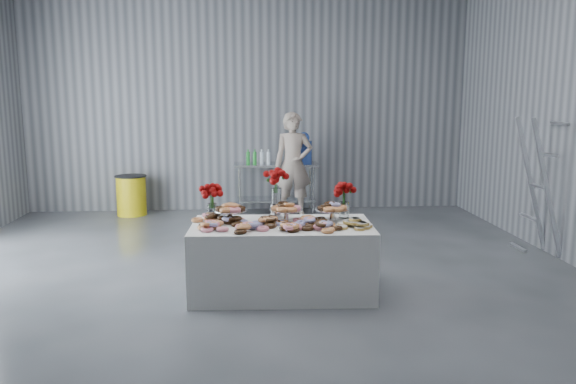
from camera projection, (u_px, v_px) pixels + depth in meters
name	position (u px, v px, depth m)	size (l,w,h in m)	color
ground	(252.00, 290.00, 6.11)	(9.00, 9.00, 0.00)	#36393E
room_walls	(223.00, 41.00, 5.72)	(8.04, 9.04, 4.02)	gray
display_table	(282.00, 259.00, 5.98)	(1.90, 1.00, 0.75)	silver
prep_table	(276.00, 179.00, 10.07)	(1.50, 0.60, 0.90)	silver
donut_mounds	(282.00, 221.00, 5.86)	(1.80, 0.80, 0.09)	#E99A55
cake_stand_left	(230.00, 209.00, 6.02)	(0.36, 0.36, 0.17)	silver
cake_stand_mid	(286.00, 208.00, 6.04)	(0.36, 0.36, 0.17)	silver
cake_stand_right	(332.00, 208.00, 6.06)	(0.36, 0.36, 0.17)	silver
danish_pile	(355.00, 222.00, 5.79)	(0.48, 0.48, 0.11)	white
bouquet_left	(212.00, 193.00, 6.09)	(0.26, 0.26, 0.42)	white
bouquet_right	(344.00, 192.00, 6.19)	(0.26, 0.26, 0.42)	white
bouquet_center	(276.00, 184.00, 6.20)	(0.26, 0.26, 0.57)	silver
water_jug	(304.00, 149.00, 10.02)	(0.28, 0.28, 0.55)	blue
drink_bottles	(258.00, 157.00, 9.88)	(0.54, 0.08, 0.27)	#268C33
person	(293.00, 165.00, 9.75)	(0.66, 0.44, 1.82)	#CC8C93
trash_barrel	(131.00, 195.00, 9.93)	(0.55, 0.55, 0.71)	yellow
stepladder	(539.00, 186.00, 7.30)	(0.24, 0.47, 1.85)	silver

